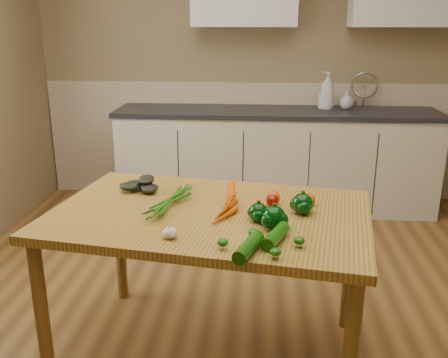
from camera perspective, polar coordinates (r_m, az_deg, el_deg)
room at (r=2.43m, az=2.69°, el=8.03°), size 4.04×5.04×2.64m
counter_run at (r=4.57m, az=6.00°, el=2.41°), size 2.84×0.64×1.14m
table at (r=2.40m, az=-1.65°, el=-5.62°), size 1.61×1.17×0.79m
soap_bottle_a at (r=4.56m, az=11.76°, el=9.89°), size 0.16×0.16×0.33m
soap_bottle_b at (r=4.60m, az=11.30°, el=9.06°), size 0.09×0.09×0.18m
soap_bottle_c at (r=4.63m, az=13.83°, el=8.80°), size 0.12×0.12×0.16m
carrot_bunch at (r=2.37m, az=-1.73°, el=-2.60°), size 0.31×0.25×0.07m
leafy_greens at (r=2.67m, az=-8.93°, el=-0.10°), size 0.21×0.19×0.11m
garlic_bulb at (r=2.08m, az=-6.22°, el=-6.13°), size 0.06×0.06×0.05m
pepper_a at (r=2.23m, az=3.97°, el=-3.83°), size 0.09×0.09×0.09m
pepper_b at (r=2.34m, az=8.96°, el=-2.81°), size 0.10×0.10×0.10m
pepper_c at (r=2.16m, az=5.73°, el=-4.39°), size 0.10×0.10×0.10m
tomato_a at (r=2.43m, az=5.55°, el=-2.42°), size 0.06×0.06×0.06m
tomato_b at (r=2.46m, az=5.66°, el=-2.10°), size 0.07×0.07×0.06m
tomato_c at (r=2.45m, az=9.66°, el=-2.33°), size 0.07×0.07×0.06m
zucchini_a at (r=2.04m, az=5.92°, el=-6.53°), size 0.12×0.20×0.06m
zucchini_b at (r=1.94m, az=2.82°, el=-7.78°), size 0.12×0.22×0.06m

